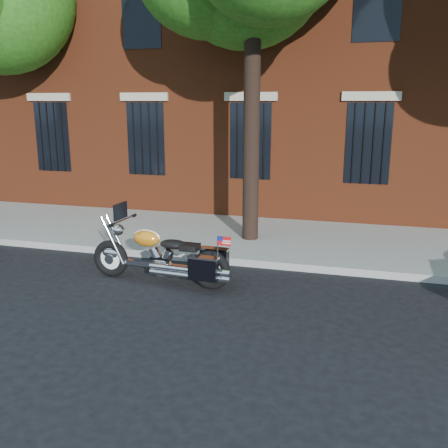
# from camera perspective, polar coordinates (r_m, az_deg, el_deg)

# --- Properties ---
(ground) EXTENTS (120.00, 120.00, 0.00)m
(ground) POSITION_cam_1_polar(r_m,az_deg,el_deg) (9.07, -4.18, -7.02)
(ground) COLOR black
(ground) RESTS_ON ground
(curb) EXTENTS (40.00, 0.16, 0.15)m
(curb) POSITION_cam_1_polar(r_m,az_deg,el_deg) (10.28, -1.60, -4.01)
(curb) COLOR gray
(curb) RESTS_ON ground
(sidewalk) EXTENTS (40.00, 3.60, 0.15)m
(sidewalk) POSITION_cam_1_polar(r_m,az_deg,el_deg) (12.01, 1.04, -1.36)
(sidewalk) COLOR gray
(sidewalk) RESTS_ON ground
(building) EXTENTS (26.00, 10.08, 12.00)m
(building) POSITION_cam_1_polar(r_m,az_deg,el_deg) (18.47, 6.86, 22.38)
(building) COLOR maroon
(building) RESTS_ON ground
(motorcycle) EXTENTS (2.81, 0.90, 1.43)m
(motorcycle) POSITION_cam_1_polar(r_m,az_deg,el_deg) (9.03, -6.65, -3.92)
(motorcycle) COLOR black
(motorcycle) RESTS_ON ground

